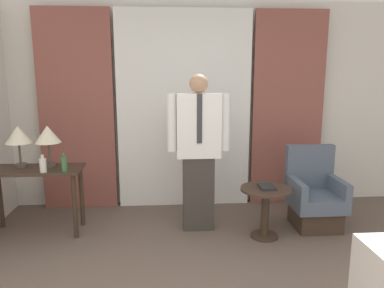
{
  "coord_description": "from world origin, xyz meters",
  "views": [
    {
      "loc": [
        -0.24,
        -2.08,
        1.82
      ],
      "look_at": [
        0.04,
        1.85,
        1.03
      ],
      "focal_mm": 35.0,
      "sensor_mm": 36.0,
      "label": 1
    }
  ],
  "objects_px": {
    "desk": "(34,181)",
    "side_table": "(265,204)",
    "table_lamp_right": "(48,136)",
    "armchair": "(314,199)",
    "table_lamp_left": "(18,136)",
    "bottle_by_lamp": "(43,165)",
    "book": "(267,187)",
    "person": "(198,148)",
    "bottle_near_edge": "(64,164)"
  },
  "relations": [
    {
      "from": "table_lamp_right",
      "to": "side_table",
      "type": "xyz_separation_m",
      "value": [
        2.38,
        -0.37,
        -0.72
      ]
    },
    {
      "from": "book",
      "to": "person",
      "type": "bearing_deg",
      "value": 158.4
    },
    {
      "from": "table_lamp_right",
      "to": "person",
      "type": "relative_size",
      "value": 0.26
    },
    {
      "from": "table_lamp_left",
      "to": "bottle_by_lamp",
      "type": "relative_size",
      "value": 2.45
    },
    {
      "from": "table_lamp_left",
      "to": "side_table",
      "type": "bearing_deg",
      "value": -7.86
    },
    {
      "from": "table_lamp_right",
      "to": "person",
      "type": "bearing_deg",
      "value": -2.91
    },
    {
      "from": "person",
      "to": "book",
      "type": "height_order",
      "value": "person"
    },
    {
      "from": "table_lamp_left",
      "to": "bottle_by_lamp",
      "type": "bearing_deg",
      "value": -36.47
    },
    {
      "from": "bottle_by_lamp",
      "to": "table_lamp_left",
      "type": "bearing_deg",
      "value": 143.53
    },
    {
      "from": "bottle_near_edge",
      "to": "armchair",
      "type": "bearing_deg",
      "value": 2.39
    },
    {
      "from": "person",
      "to": "side_table",
      "type": "height_order",
      "value": "person"
    },
    {
      "from": "table_lamp_right",
      "to": "book",
      "type": "xyz_separation_m",
      "value": [
        2.38,
        -0.37,
        -0.53
      ]
    },
    {
      "from": "desk",
      "to": "bottle_near_edge",
      "type": "height_order",
      "value": "bottle_near_edge"
    },
    {
      "from": "desk",
      "to": "armchair",
      "type": "xyz_separation_m",
      "value": [
        3.19,
        -0.03,
        -0.28
      ]
    },
    {
      "from": "bottle_by_lamp",
      "to": "side_table",
      "type": "relative_size",
      "value": 0.34
    },
    {
      "from": "table_lamp_right",
      "to": "armchair",
      "type": "height_order",
      "value": "table_lamp_right"
    },
    {
      "from": "desk",
      "to": "side_table",
      "type": "height_order",
      "value": "desk"
    },
    {
      "from": "bottle_near_edge",
      "to": "side_table",
      "type": "bearing_deg",
      "value": -3.94
    },
    {
      "from": "armchair",
      "to": "side_table",
      "type": "bearing_deg",
      "value": -157.91
    },
    {
      "from": "person",
      "to": "bottle_by_lamp",
      "type": "bearing_deg",
      "value": -174.86
    },
    {
      "from": "armchair",
      "to": "book",
      "type": "height_order",
      "value": "armchair"
    },
    {
      "from": "bottle_near_edge",
      "to": "side_table",
      "type": "xyz_separation_m",
      "value": [
        2.16,
        -0.15,
        -0.45
      ]
    },
    {
      "from": "bottle_near_edge",
      "to": "side_table",
      "type": "height_order",
      "value": "bottle_near_edge"
    },
    {
      "from": "bottle_near_edge",
      "to": "person",
      "type": "relative_size",
      "value": 0.11
    },
    {
      "from": "table_lamp_right",
      "to": "armchair",
      "type": "distance_m",
      "value": 3.13
    },
    {
      "from": "table_lamp_left",
      "to": "person",
      "type": "distance_m",
      "value": 1.99
    },
    {
      "from": "bottle_by_lamp",
      "to": "book",
      "type": "relative_size",
      "value": 0.89
    },
    {
      "from": "desk",
      "to": "bottle_by_lamp",
      "type": "relative_size",
      "value": 5.51
    },
    {
      "from": "table_lamp_left",
      "to": "book",
      "type": "bearing_deg",
      "value": -7.77
    },
    {
      "from": "desk",
      "to": "bottle_by_lamp",
      "type": "height_order",
      "value": "bottle_by_lamp"
    },
    {
      "from": "table_lamp_right",
      "to": "book",
      "type": "height_order",
      "value": "table_lamp_right"
    },
    {
      "from": "table_lamp_left",
      "to": "armchair",
      "type": "distance_m",
      "value": 3.44
    },
    {
      "from": "side_table",
      "to": "book",
      "type": "distance_m",
      "value": 0.2
    },
    {
      "from": "table_lamp_left",
      "to": "side_table",
      "type": "height_order",
      "value": "table_lamp_left"
    },
    {
      "from": "desk",
      "to": "bottle_by_lamp",
      "type": "bearing_deg",
      "value": -45.59
    },
    {
      "from": "desk",
      "to": "side_table",
      "type": "relative_size",
      "value": 1.86
    },
    {
      "from": "table_lamp_left",
      "to": "bottle_by_lamp",
      "type": "height_order",
      "value": "table_lamp_left"
    },
    {
      "from": "desk",
      "to": "bottle_near_edge",
      "type": "bearing_deg",
      "value": -21.79
    },
    {
      "from": "table_lamp_left",
      "to": "person",
      "type": "xyz_separation_m",
      "value": [
        1.98,
        -0.08,
        -0.14
      ]
    },
    {
      "from": "desk",
      "to": "person",
      "type": "relative_size",
      "value": 0.59
    },
    {
      "from": "table_lamp_left",
      "to": "side_table",
      "type": "relative_size",
      "value": 0.83
    },
    {
      "from": "bottle_by_lamp",
      "to": "side_table",
      "type": "height_order",
      "value": "bottle_by_lamp"
    },
    {
      "from": "side_table",
      "to": "bottle_by_lamp",
      "type": "bearing_deg",
      "value": 176.69
    },
    {
      "from": "person",
      "to": "armchair",
      "type": "bearing_deg",
      "value": -0.89
    },
    {
      "from": "table_lamp_right",
      "to": "side_table",
      "type": "height_order",
      "value": "table_lamp_right"
    },
    {
      "from": "table_lamp_right",
      "to": "person",
      "type": "distance_m",
      "value": 1.68
    },
    {
      "from": "desk",
      "to": "table_lamp_left",
      "type": "relative_size",
      "value": 2.25
    },
    {
      "from": "book",
      "to": "desk",
      "type": "bearing_deg",
      "value": 173.36
    },
    {
      "from": "bottle_by_lamp",
      "to": "desk",
      "type": "bearing_deg",
      "value": 134.41
    },
    {
      "from": "table_lamp_right",
      "to": "bottle_near_edge",
      "type": "bearing_deg",
      "value": -45.62
    }
  ]
}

